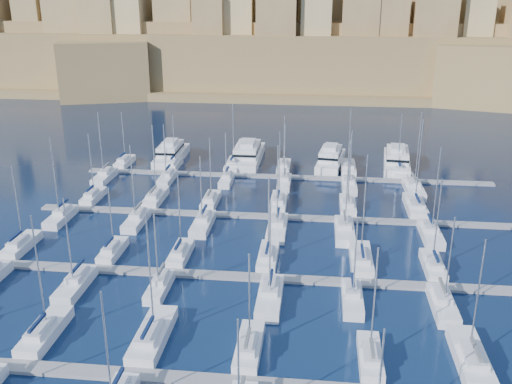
# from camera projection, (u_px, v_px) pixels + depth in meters

# --- Properties ---
(ground) EXTENTS (600.00, 600.00, 0.00)m
(ground) POSITION_uv_depth(u_px,v_px,m) (272.00, 242.00, 88.62)
(ground) COLOR black
(ground) RESTS_ON ground
(pontoon_near) EXTENTS (84.00, 2.00, 0.40)m
(pontoon_near) POSITION_uv_depth(u_px,v_px,m) (243.00, 383.00, 56.76)
(pontoon_near) COLOR slate
(pontoon_near) RESTS_ON ground
(pontoon_mid_near) EXTENTS (84.00, 2.00, 0.40)m
(pontoon_mid_near) POSITION_uv_depth(u_px,v_px,m) (264.00, 278.00, 77.33)
(pontoon_mid_near) COLOR slate
(pontoon_mid_near) RESTS_ON ground
(pontoon_mid_far) EXTENTS (84.00, 2.00, 0.40)m
(pontoon_mid_far) POSITION_uv_depth(u_px,v_px,m) (277.00, 217.00, 97.90)
(pontoon_mid_far) COLOR slate
(pontoon_mid_far) RESTS_ON ground
(pontoon_far) EXTENTS (84.00, 2.00, 0.40)m
(pontoon_far) POSITION_uv_depth(u_px,v_px,m) (285.00, 177.00, 118.48)
(pontoon_far) COLOR slate
(pontoon_far) RESTS_ON ground
(sailboat_1) EXTENTS (2.84, 9.45, 14.96)m
(sailboat_1) POSITION_uv_depth(u_px,v_px,m) (45.00, 332.00, 64.24)
(sailboat_1) COLOR silver
(sailboat_1) RESTS_ON ground
(sailboat_2) EXTENTS (3.19, 10.64, 15.61)m
(sailboat_2) POSITION_uv_depth(u_px,v_px,m) (153.00, 336.00, 63.50)
(sailboat_2) COLOR silver
(sailboat_2) RESTS_ON ground
(sailboat_3) EXTENTS (2.62, 8.74, 11.94)m
(sailboat_3) POSITION_uv_depth(u_px,v_px,m) (249.00, 347.00, 61.51)
(sailboat_3) COLOR silver
(sailboat_3) RESTS_ON ground
(sailboat_4) EXTENTS (2.41, 8.02, 13.52)m
(sailboat_4) POSITION_uv_depth(u_px,v_px,m) (370.00, 357.00, 59.83)
(sailboat_4) COLOR silver
(sailboat_4) RESTS_ON ground
(sailboat_5) EXTENTS (3.06, 10.20, 14.36)m
(sailboat_5) POSITION_uv_depth(u_px,v_px,m) (470.00, 358.00, 59.74)
(sailboat_5) COLOR silver
(sailboat_5) RESTS_ON ground
(sailboat_12) EXTENTS (2.63, 8.75, 13.33)m
(sailboat_12) POSITION_uv_depth(u_px,v_px,m) (21.00, 245.00, 85.97)
(sailboat_12) COLOR silver
(sailboat_12) RESTS_ON ground
(sailboat_13) EXTENTS (2.38, 7.94, 10.72)m
(sailboat_13) POSITION_uv_depth(u_px,v_px,m) (113.00, 251.00, 84.10)
(sailboat_13) COLOR silver
(sailboat_13) RESTS_ON ground
(sailboat_14) EXTENTS (2.50, 8.32, 13.21)m
(sailboat_14) POSITION_uv_depth(u_px,v_px,m) (181.00, 253.00, 83.21)
(sailboat_14) COLOR silver
(sailboat_14) RESTS_ON ground
(sailboat_15) EXTENTS (2.69, 8.96, 12.97)m
(sailboat_15) POSITION_uv_depth(u_px,v_px,m) (268.00, 257.00, 82.17)
(sailboat_15) COLOR silver
(sailboat_15) RESTS_ON ground
(sailboat_16) EXTENTS (3.04, 10.14, 16.44)m
(sailboat_16) POSITION_uv_depth(u_px,v_px,m) (361.00, 259.00, 81.32)
(sailboat_16) COLOR silver
(sailboat_16) RESTS_ON ground
(sailboat_17) EXTENTS (2.59, 8.62, 13.60)m
(sailboat_17) POSITION_uv_depth(u_px,v_px,m) (433.00, 265.00, 79.60)
(sailboat_17) COLOR silver
(sailboat_17) RESTS_ON ground
(sailboat_19) EXTENTS (2.72, 9.07, 13.22)m
(sailboat_19) POSITION_uv_depth(u_px,v_px,m) (76.00, 284.00, 74.61)
(sailboat_19) COLOR silver
(sailboat_19) RESTS_ON ground
(sailboat_20) EXTENTS (2.32, 7.72, 11.56)m
(sailboat_20) POSITION_uv_depth(u_px,v_px,m) (160.00, 286.00, 74.09)
(sailboat_20) COLOR silver
(sailboat_20) RESTS_ON ground
(sailboat_21) EXTENTS (2.97, 9.91, 14.17)m
(sailboat_21) POSITION_uv_depth(u_px,v_px,m) (270.00, 297.00, 71.56)
(sailboat_21) COLOR silver
(sailboat_21) RESTS_ON ground
(sailboat_22) EXTENTS (2.51, 8.38, 12.14)m
(sailboat_22) POSITION_uv_depth(u_px,v_px,m) (352.00, 298.00, 71.20)
(sailboat_22) COLOR silver
(sailboat_22) RESTS_ON ground
(sailboat_23) EXTENTS (2.66, 8.87, 12.82)m
(sailboat_23) POSITION_uv_depth(u_px,v_px,m) (443.00, 304.00, 69.84)
(sailboat_23) COLOR silver
(sailboat_23) RESTS_ON ground
(sailboat_24) EXTENTS (2.40, 7.98, 12.81)m
(sailboat_24) POSITION_uv_depth(u_px,v_px,m) (93.00, 196.00, 105.90)
(sailboat_24) COLOR silver
(sailboat_24) RESTS_ON ground
(sailboat_25) EXTENTS (2.82, 9.40, 14.56)m
(sailboat_25) POSITION_uv_depth(u_px,v_px,m) (155.00, 197.00, 105.32)
(sailboat_25) COLOR silver
(sailboat_25) RESTS_ON ground
(sailboat_26) EXTENTS (2.56, 8.54, 12.70)m
(sailboat_26) POSITION_uv_depth(u_px,v_px,m) (211.00, 201.00, 103.85)
(sailboat_26) COLOR silver
(sailboat_26) RESTS_ON ground
(sailboat_27) EXTENTS (2.85, 9.49, 14.01)m
(sailboat_27) POSITION_uv_depth(u_px,v_px,m) (279.00, 202.00, 102.99)
(sailboat_27) COLOR silver
(sailboat_27) RESTS_ON ground
(sailboat_28) EXTENTS (2.71, 9.05, 14.07)m
(sailboat_28) POSITION_uv_depth(u_px,v_px,m) (348.00, 205.00, 101.51)
(sailboat_28) COLOR silver
(sailboat_28) RESTS_ON ground
(sailboat_29) EXTENTS (3.20, 10.66, 16.61)m
(sailboat_29) POSITION_uv_depth(u_px,v_px,m) (415.00, 206.00, 101.00)
(sailboat_29) COLOR silver
(sailboat_29) RESTS_ON ground
(sailboat_30) EXTENTS (2.63, 8.78, 15.04)m
(sailboat_30) POSITION_uv_depth(u_px,v_px,m) (61.00, 217.00, 96.56)
(sailboat_30) COLOR silver
(sailboat_30) RESTS_ON ground
(sailboat_31) EXTENTS (2.65, 8.84, 14.08)m
(sailboat_31) POSITION_uv_depth(u_px,v_px,m) (137.00, 220.00, 95.16)
(sailboat_31) COLOR silver
(sailboat_31) RESTS_ON ground
(sailboat_32) EXTENTS (2.82, 9.41, 12.75)m
(sailboat_32) POSITION_uv_depth(u_px,v_px,m) (203.00, 224.00, 93.72)
(sailboat_32) COLOR silver
(sailboat_32) RESTS_ON ground
(sailboat_33) EXTENTS (3.00, 9.99, 14.96)m
(sailboat_33) POSITION_uv_depth(u_px,v_px,m) (277.00, 227.00, 92.17)
(sailboat_33) COLOR silver
(sailboat_33) RESTS_ON ground
(sailboat_34) EXTENTS (3.01, 10.03, 16.05)m
(sailboat_34) POSITION_uv_depth(u_px,v_px,m) (344.00, 230.00, 91.03)
(sailboat_34) COLOR silver
(sailboat_34) RESTS_ON ground
(sailboat_35) EXTENTS (2.86, 9.54, 15.35)m
(sailboat_35) POSITION_uv_depth(u_px,v_px,m) (431.00, 234.00, 89.85)
(sailboat_35) COLOR silver
(sailboat_35) RESTS_ON ground
(sailboat_36) EXTENTS (2.49, 8.30, 12.18)m
(sailboat_36) POSITION_uv_depth(u_px,v_px,m) (124.00, 162.00, 126.77)
(sailboat_36) COLOR silver
(sailboat_36) RESTS_ON ground
(sailboat_37) EXTENTS (2.24, 7.48, 11.85)m
(sailboat_37) POSITION_uv_depth(u_px,v_px,m) (174.00, 164.00, 125.21)
(sailboat_37) COLOR silver
(sailboat_37) RESTS_ON ground
(sailboat_38) EXTENTS (2.91, 9.70, 14.33)m
(sailboat_38) POSITION_uv_depth(u_px,v_px,m) (233.00, 165.00, 124.87)
(sailboat_38) COLOR silver
(sailboat_38) RESTS_ON ground
(sailboat_39) EXTENTS (2.67, 8.88, 12.07)m
(sailboat_39) POSITION_uv_depth(u_px,v_px,m) (284.00, 167.00, 123.34)
(sailboat_39) COLOR silver
(sailboat_39) RESTS_ON ground
(sailboat_40) EXTENTS (3.06, 10.22, 14.15)m
(sailboat_40) POSITION_uv_depth(u_px,v_px,m) (348.00, 168.00, 122.51)
(sailboat_40) COLOR silver
(sailboat_40) RESTS_ON ground
(sailboat_41) EXTENTS (2.59, 8.65, 13.22)m
(sailboat_41) POSITION_uv_depth(u_px,v_px,m) (398.00, 171.00, 120.71)
(sailboat_41) COLOR silver
(sailboat_41) RESTS_ON ground
(sailboat_42) EXTENTS (2.73, 9.09, 14.60)m
(sailboat_42) POSITION_uv_depth(u_px,v_px,m) (105.00, 176.00, 117.03)
(sailboat_42) COLOR silver
(sailboat_42) RESTS_ON ground
(sailboat_43) EXTENTS (2.50, 8.33, 12.29)m
(sailboat_43) POSITION_uv_depth(u_px,v_px,m) (167.00, 178.00, 116.04)
(sailboat_43) COLOR silver
(sailboat_43) RESTS_ON ground
(sailboat_44) EXTENTS (2.30, 7.68, 10.84)m
(sailboat_44) POSITION_uv_depth(u_px,v_px,m) (227.00, 180.00, 115.07)
(sailboat_44) COLOR silver
(sailboat_44) RESTS_ON ground
(sailboat_45) EXTENTS (2.50, 8.32, 13.08)m
(sailboat_45) POSITION_uv_depth(u_px,v_px,m) (284.00, 182.00, 113.55)
(sailboat_45) COLOR silver
(sailboat_45) RESTS_ON ground
(sailboat_46) EXTENTS (2.77, 9.23, 12.22)m
(sailboat_46) POSITION_uv_depth(u_px,v_px,m) (349.00, 185.00, 111.80)
(sailboat_46) COLOR silver
(sailboat_46) RESTS_ON ground
(sailboat_47) EXTENTS (3.19, 10.64, 16.22)m
(sailboat_47) POSITION_uv_depth(u_px,v_px,m) (414.00, 189.00, 109.86)
(sailboat_47) COLOR silver
(sailboat_47) RESTS_ON ground
(motor_yacht_a) EXTENTS (5.13, 16.71, 5.25)m
(motor_yacht_a) POSITION_uv_depth(u_px,v_px,m) (171.00, 153.00, 129.61)
(motor_yacht_a) COLOR silver
(motor_yacht_a) RESTS_ON ground
(motor_yacht_b) EXTENTS (5.99, 19.60, 5.25)m
(motor_yacht_b) POSITION_uv_depth(u_px,v_px,m) (248.00, 154.00, 129.10)
(motor_yacht_b) COLOR silver
(motor_yacht_b) RESTS_ON ground
(motor_yacht_c) EXTENTS (7.01, 16.76, 5.25)m
(motor_yacht_c) POSITION_uv_depth(u_px,v_px,m) (331.00, 159.00, 125.68)
(motor_yacht_c) COLOR silver
(motor_yacht_c) RESTS_ON ground
(motor_yacht_d) EXTENTS (7.20, 18.47, 5.25)m
(motor_yacht_d) POSITION_uv_depth(u_px,v_px,m) (397.00, 160.00, 124.97)
(motor_yacht_d) COLOR silver
(motor_yacht_d) RESTS_ON ground
(fortified_city) EXTENTS (460.00, 108.95, 59.52)m
(fortified_city) POSITION_uv_depth(u_px,v_px,m) (304.00, 47.00, 228.84)
(fortified_city) COLOR brown
(fortified_city) RESTS_ON ground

